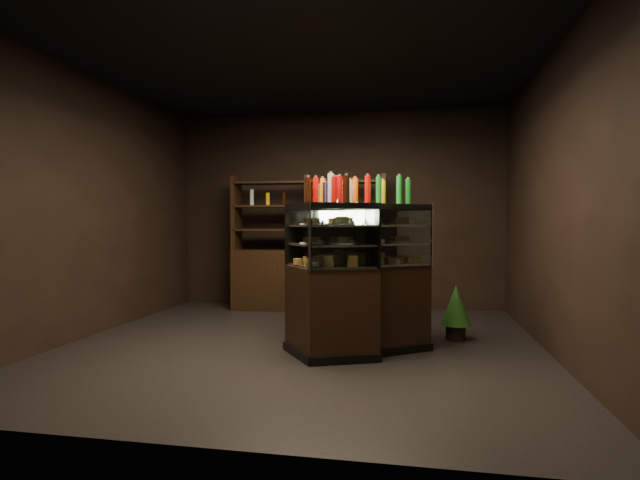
% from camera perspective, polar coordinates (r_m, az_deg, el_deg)
% --- Properties ---
extents(ground, '(5.00, 5.00, 0.00)m').
position_cam_1_polar(ground, '(5.46, -1.97, -11.86)').
color(ground, black).
rests_on(ground, ground).
extents(room_shell, '(5.02, 5.02, 3.01)m').
position_cam_1_polar(room_shell, '(5.34, -1.99, 8.81)').
color(room_shell, black).
rests_on(room_shell, ground).
extents(display_case, '(1.64, 1.54, 1.50)m').
position_cam_1_polar(display_case, '(5.21, 2.73, -6.92)').
color(display_case, black).
rests_on(display_case, ground).
extents(food_display, '(1.19, 1.25, 0.46)m').
position_cam_1_polar(food_display, '(5.14, 2.72, 0.03)').
color(food_display, gold).
rests_on(food_display, display_case).
extents(bottles_top, '(1.03, 1.11, 0.30)m').
position_cam_1_polar(bottles_top, '(5.16, 2.76, 5.63)').
color(bottles_top, yellow).
rests_on(bottles_top, display_case).
extents(potted_conifer, '(0.33, 0.33, 0.70)m').
position_cam_1_polar(potted_conifer, '(5.82, 15.28, -7.07)').
color(potted_conifer, black).
rests_on(potted_conifer, ground).
extents(back_shelving, '(2.29, 0.48, 2.00)m').
position_cam_1_polar(back_shelving, '(7.42, -1.33, -3.39)').
color(back_shelving, black).
rests_on(back_shelving, ground).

